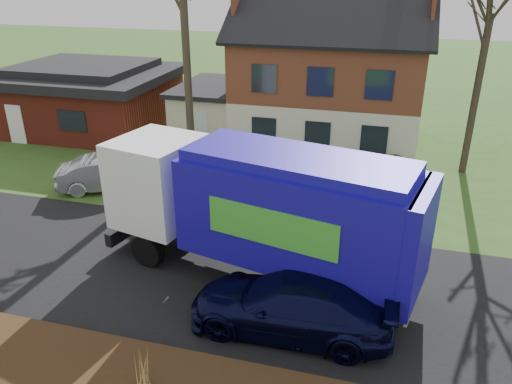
# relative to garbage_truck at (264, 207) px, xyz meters

# --- Properties ---
(ground) EXTENTS (120.00, 120.00, 0.00)m
(ground) POSITION_rel_garbage_truck_xyz_m (-1.95, -0.33, -2.40)
(ground) COLOR #32511B
(ground) RESTS_ON ground
(road) EXTENTS (80.00, 7.00, 0.02)m
(road) POSITION_rel_garbage_truck_xyz_m (-1.95, -0.33, -2.39)
(road) COLOR black
(road) RESTS_ON ground
(main_house) EXTENTS (12.95, 8.95, 9.26)m
(main_house) POSITION_rel_garbage_truck_xyz_m (-0.46, 13.58, 1.62)
(main_house) COLOR beige
(main_house) RESTS_ON ground
(ranch_house) EXTENTS (9.80, 8.20, 3.70)m
(ranch_house) POSITION_rel_garbage_truck_xyz_m (-13.95, 12.67, -0.59)
(ranch_house) COLOR maroon
(ranch_house) RESTS_ON ground
(garbage_truck) EXTENTS (10.06, 4.68, 4.17)m
(garbage_truck) POSITION_rel_garbage_truck_xyz_m (0.00, 0.00, 0.00)
(garbage_truck) COLOR black
(garbage_truck) RESTS_ON ground
(silver_sedan) EXTENTS (4.63, 3.25, 1.45)m
(silver_sedan) POSITION_rel_garbage_truck_xyz_m (-7.93, 4.79, -1.68)
(silver_sedan) COLOR #A4A6AC
(silver_sedan) RESTS_ON ground
(navy_wagon) EXTENTS (5.32, 2.19, 1.54)m
(navy_wagon) POSITION_rel_garbage_truck_xyz_m (1.28, -2.13, -1.63)
(navy_wagon) COLOR black
(navy_wagon) RESTS_ON ground
(grass_clump_mid) EXTENTS (0.32, 0.27, 0.91)m
(grass_clump_mid) POSITION_rel_garbage_truck_xyz_m (-1.33, -5.17, -1.65)
(grass_clump_mid) COLOR tan
(grass_clump_mid) RESTS_ON mulch_verge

